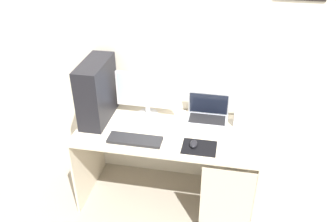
{
  "coord_description": "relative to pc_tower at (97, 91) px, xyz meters",
  "views": [
    {
      "loc": [
        0.45,
        -2.35,
        2.39
      ],
      "look_at": [
        0.0,
        0.0,
        0.93
      ],
      "focal_mm": 38.24,
      "sensor_mm": 36.0,
      "label": 1
    }
  ],
  "objects": [
    {
      "name": "projector",
      "position": [
        1.22,
        0.14,
        -0.19
      ],
      "size": [
        0.2,
        0.14,
        0.13
      ],
      "primitive_type": "cube",
      "color": "silver",
      "rests_on": "desk"
    },
    {
      "name": "mouse_left",
      "position": [
        0.84,
        -0.25,
        -0.24
      ],
      "size": [
        0.06,
        0.1,
        0.03
      ],
      "primitive_type": "ellipsoid",
      "color": "black",
      "rests_on": "mousepad"
    },
    {
      "name": "ground_plane",
      "position": [
        0.61,
        -0.07,
        -1.01
      ],
      "size": [
        8.0,
        8.0,
        0.0
      ],
      "primitive_type": "plane",
      "color": "#9E9384"
    },
    {
      "name": "laptop",
      "position": [
        0.9,
        0.14,
        -0.21
      ],
      "size": [
        0.34,
        0.24,
        0.24
      ],
      "color": "#B7BCC6",
      "rests_on": "desk"
    },
    {
      "name": "mousepad",
      "position": [
        0.88,
        -0.26,
        -0.25
      ],
      "size": [
        0.26,
        0.2,
        0.0
      ],
      "primitive_type": "cube",
      "color": "black",
      "rests_on": "desk"
    },
    {
      "name": "monitor",
      "position": [
        0.39,
        0.12,
        -0.04
      ],
      "size": [
        0.53,
        0.17,
        0.4
      ],
      "color": "silver",
      "rests_on": "desk"
    },
    {
      "name": "keyboard",
      "position": [
        0.38,
        -0.27,
        -0.25
      ],
      "size": [
        0.42,
        0.14,
        0.02
      ],
      "primitive_type": "cube",
      "color": "#232326",
      "rests_on": "desk"
    },
    {
      "name": "desk",
      "position": [
        0.62,
        -0.08,
        -0.41
      ],
      "size": [
        1.47,
        0.66,
        0.75
      ],
      "color": "beige",
      "rests_on": "ground_plane"
    },
    {
      "name": "pc_tower",
      "position": [
        0.0,
        0.0,
        0.0
      ],
      "size": [
        0.19,
        0.47,
        0.51
      ],
      "primitive_type": "cube",
      "color": "black",
      "rests_on": "desk"
    },
    {
      "name": "wall_back",
      "position": [
        0.61,
        0.3,
        0.3
      ],
      "size": [
        4.0,
        0.05,
        2.6
      ],
      "color": "beige",
      "rests_on": "ground_plane"
    }
  ]
}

